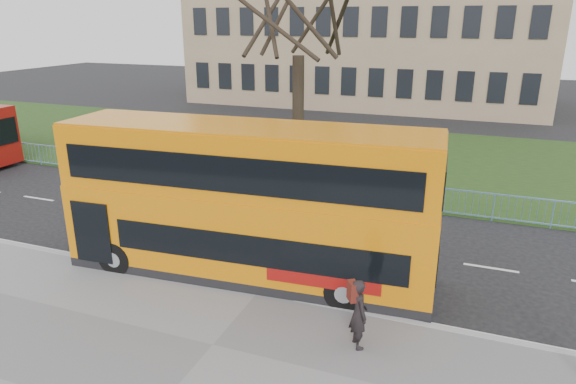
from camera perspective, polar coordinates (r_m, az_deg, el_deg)
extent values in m
plane|color=black|center=(15.70, -1.00, -8.78)|extent=(120.00, 120.00, 0.00)
cube|color=#959597|center=(14.42, -3.33, -11.19)|extent=(80.00, 0.20, 0.14)
cube|color=#1C3714|center=(28.63, 9.70, 3.88)|extent=(80.00, 15.40, 0.08)
cube|color=#90765B|center=(48.99, 9.27, 18.22)|extent=(30.00, 15.00, 14.00)
cube|color=orange|center=(14.98, -4.43, -4.52)|extent=(10.74, 3.22, 1.97)
cube|color=orange|center=(14.57, -4.55, -0.35)|extent=(10.74, 3.22, 0.34)
cube|color=orange|center=(14.26, -4.65, 3.65)|extent=(10.69, 3.16, 1.77)
cube|color=black|center=(13.67, -4.00, -6.54)|extent=(8.16, 0.58, 0.86)
cube|color=black|center=(13.17, -6.64, 1.91)|extent=(9.73, 0.68, 0.96)
cylinder|color=black|center=(16.13, -18.60, -6.97)|extent=(1.07, 0.35, 1.05)
cylinder|color=black|center=(13.60, 6.25, -11.04)|extent=(1.07, 0.35, 1.05)
imported|color=black|center=(11.96, 7.87, -13.23)|extent=(0.67, 0.73, 1.68)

